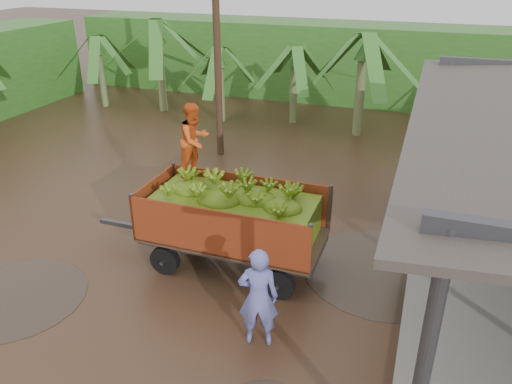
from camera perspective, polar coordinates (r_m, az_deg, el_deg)
ground at (r=11.90m, az=-8.42°, el=-8.18°), size 100.00×100.00×0.00m
hedge_north at (r=26.03m, az=3.98°, el=14.94°), size 22.00×3.00×3.60m
banana_trailer at (r=11.18m, az=-2.76°, el=-2.71°), size 5.63×2.02×3.61m
man_blue at (r=9.11m, az=0.26°, el=-11.94°), size 0.83×0.66×2.00m
utility_pole at (r=17.15m, az=-4.54°, el=18.18°), size 1.20×0.24×8.65m
banana_plants at (r=19.52m, az=-16.02°, el=10.51°), size 23.89×20.09×4.09m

